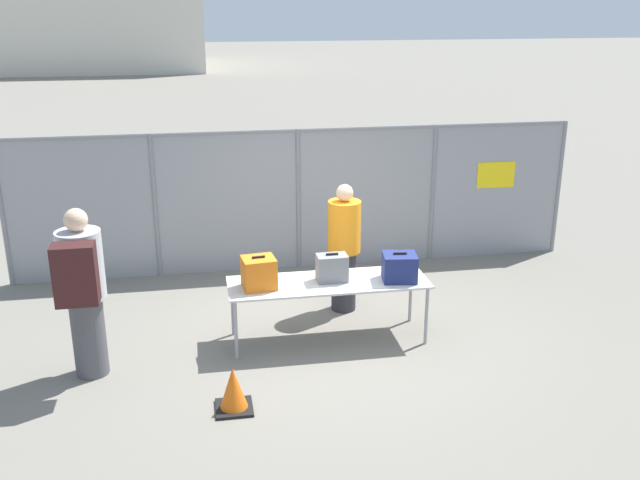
% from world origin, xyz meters
% --- Properties ---
extents(ground_plane, '(120.00, 120.00, 0.00)m').
position_xyz_m(ground_plane, '(0.00, 0.00, 0.00)').
color(ground_plane, slate).
extents(fence_section, '(8.32, 0.07, 2.10)m').
position_xyz_m(fence_section, '(0.02, 2.30, 1.10)').
color(fence_section, gray).
rests_on(fence_section, ground_plane).
extents(inspection_table, '(2.33, 0.75, 0.74)m').
position_xyz_m(inspection_table, '(-0.01, -0.15, 0.69)').
color(inspection_table, silver).
rests_on(inspection_table, ground_plane).
extents(suitcase_orange, '(0.40, 0.37, 0.38)m').
position_xyz_m(suitcase_orange, '(-0.82, -0.20, 0.92)').
color(suitcase_orange, orange).
rests_on(suitcase_orange, inspection_table).
extents(suitcase_grey, '(0.36, 0.24, 0.34)m').
position_xyz_m(suitcase_grey, '(0.03, -0.13, 0.90)').
color(suitcase_grey, slate).
rests_on(suitcase_grey, inspection_table).
extents(suitcase_navy, '(0.43, 0.39, 0.34)m').
position_xyz_m(suitcase_navy, '(0.81, -0.25, 0.90)').
color(suitcase_navy, navy).
rests_on(suitcase_navy, inspection_table).
extents(traveler_hooded, '(0.46, 0.72, 1.87)m').
position_xyz_m(traveler_hooded, '(-2.68, -0.57, 1.03)').
color(traveler_hooded, '#4C4C51').
rests_on(traveler_hooded, ground_plane).
extents(security_worker_near, '(0.42, 0.42, 1.68)m').
position_xyz_m(security_worker_near, '(0.35, 0.67, 0.87)').
color(security_worker_near, '#2D2D33').
rests_on(security_worker_near, ground_plane).
extents(utility_trailer, '(3.67, 1.96, 0.74)m').
position_xyz_m(utility_trailer, '(1.27, 5.02, 0.42)').
color(utility_trailer, '#4C6B47').
rests_on(utility_trailer, ground_plane).
extents(distant_hangar, '(11.92, 11.12, 6.84)m').
position_xyz_m(distant_hangar, '(-6.63, 36.87, 3.42)').
color(distant_hangar, beige).
rests_on(distant_hangar, ground_plane).
extents(traffic_cone, '(0.37, 0.37, 0.46)m').
position_xyz_m(traffic_cone, '(-1.21, -1.50, 0.21)').
color(traffic_cone, black).
rests_on(traffic_cone, ground_plane).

